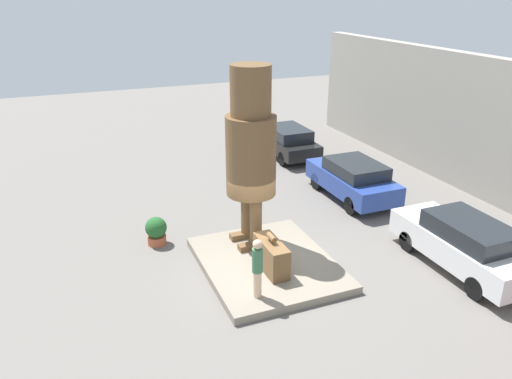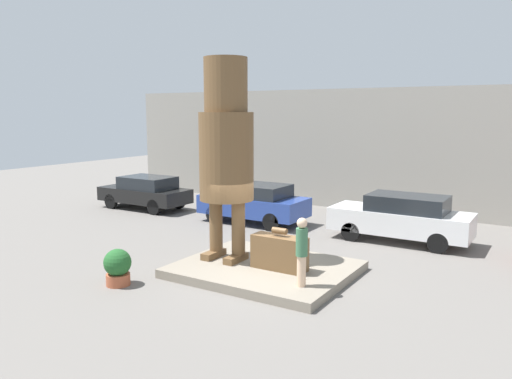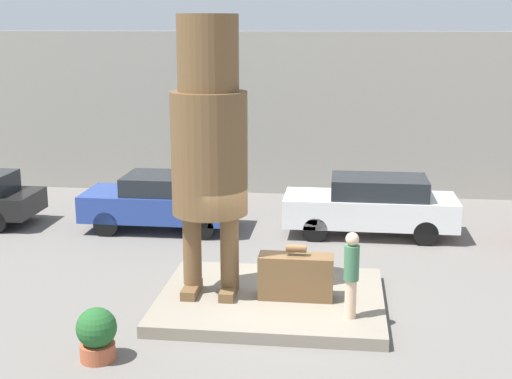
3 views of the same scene
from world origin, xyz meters
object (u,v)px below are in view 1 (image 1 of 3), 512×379
statue_figure (251,144)px  parked_car_white (464,243)px  giant_suitcase (271,256)px  parked_car_blue (353,178)px  planter_pot (156,231)px  tourist (257,266)px  parked_car_black (287,140)px

statue_figure → parked_car_white: 7.00m
statue_figure → parked_car_white: (3.49, 5.44, -2.70)m
giant_suitcase → statue_figure: bearing=177.6°
parked_car_blue → parked_car_white: bearing=-178.6°
planter_pot → parked_car_blue: bearing=96.2°
giant_suitcase → parked_car_blue: parked_car_blue is taller
statue_figure → parked_car_blue: 6.41m
tourist → parked_car_white: size_ratio=0.36×
statue_figure → tourist: (2.87, -0.96, -2.39)m
parked_car_black → parked_car_blue: (5.85, 0.13, 0.04)m
statue_figure → parked_car_black: 10.11m
tourist → parked_car_black: size_ratio=0.39×
giant_suitcase → parked_car_white: (1.72, 5.51, 0.16)m
parked_car_black → planter_pot: (6.73, -7.95, -0.32)m
parked_car_black → parked_car_blue: 5.86m
planter_pot → giant_suitcase: bearing=39.5°
giant_suitcase → tourist: bearing=-38.8°
tourist → parked_car_blue: (-5.25, 6.26, -0.32)m
giant_suitcase → parked_car_black: size_ratio=0.35×
statue_figure → planter_pot: bearing=-118.5°
statue_figure → tourist: size_ratio=3.34×
tourist → parked_car_blue: tourist is taller
statue_figure → giant_suitcase: 3.36m
statue_figure → planter_pot: (-1.51, -2.78, -3.07)m
parked_car_blue → parked_car_white: (5.88, 0.14, 0.02)m
statue_figure → parked_car_white: bearing=57.3°
parked_car_blue → planter_pot: bearing=96.2°
tourist → parked_car_white: bearing=84.5°
parked_car_white → planter_pot: size_ratio=4.91×
giant_suitcase → parked_car_blue: size_ratio=0.35×
parked_car_blue → giant_suitcase: bearing=127.7°
parked_car_black → parked_car_white: (11.73, 0.27, 0.06)m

